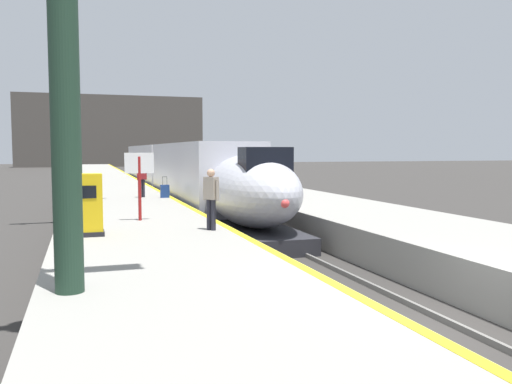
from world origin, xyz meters
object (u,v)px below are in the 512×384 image
passenger_mid_platform (211,194)px  departure_info_board (139,172)px  rolling_suitcase (165,191)px  ticket_machine_yellow (88,207)px  highspeed_train_main (178,171)px  passenger_near_edge (142,176)px  station_column_mid (74,64)px

passenger_mid_platform → departure_info_board: size_ratio=0.80×
rolling_suitcase → departure_info_board: departure_info_board is taller
passenger_mid_platform → ticket_machine_yellow: passenger_mid_platform is taller
departure_info_board → rolling_suitcase: bearing=76.3°
ticket_machine_yellow → departure_info_board: size_ratio=0.75×
highspeed_train_main → passenger_mid_platform: (-2.33, -18.90, 0.11)m
departure_info_board → ticket_machine_yellow: bearing=-120.3°
passenger_mid_platform → rolling_suitcase: 10.60m
passenger_near_edge → departure_info_board: 8.45m
highspeed_train_main → passenger_mid_platform: highspeed_train_main is taller
passenger_mid_platform → station_column_mid: bearing=110.9°
station_column_mid → passenger_near_edge: station_column_mid is taller
highspeed_train_main → departure_info_board: (-3.98, -16.20, 0.63)m
highspeed_train_main → rolling_suitcase: size_ratio=38.81×
rolling_suitcase → ticket_machine_yellow: 11.12m
rolling_suitcase → departure_info_board: (-1.92, -7.87, 1.20)m
highspeed_train_main → passenger_near_edge: 8.39m
passenger_mid_platform → passenger_near_edge: bearing=93.7°
station_column_mid → rolling_suitcase: size_ratio=9.78×
station_column_mid → rolling_suitcase: 6.77m
highspeed_train_main → ticket_machine_yellow: size_ratio=23.82×
passenger_near_edge → rolling_suitcase: 1.30m
passenger_near_edge → passenger_mid_platform: bearing=-86.3°
highspeed_train_main → rolling_suitcase: (-2.06, -8.33, -0.57)m
highspeed_train_main → departure_info_board: 16.69m
highspeed_train_main → station_column_mid: station_column_mid is taller
highspeed_train_main → passenger_near_edge: size_ratio=22.55×
station_column_mid → departure_info_board: station_column_mid is taller
highspeed_train_main → ticket_machine_yellow: 19.67m
highspeed_train_main → ticket_machine_yellow: highspeed_train_main is taller
station_column_mid → departure_info_board: bearing=-74.0°
station_column_mid → departure_info_board: 8.13m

